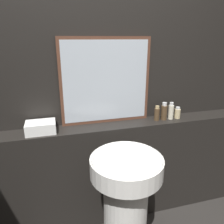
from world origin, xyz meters
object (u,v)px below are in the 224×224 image
object	(u,v)px
towel_stack	(41,127)
conditioner_bottle	(164,112)
mirror	(106,82)
body_wash_bottle	(177,113)
shampoo_bottle	(157,114)
lotion_bottle	(171,111)
pedestal_sink	(126,203)

from	to	relation	value
towel_stack	conditioner_bottle	world-z (taller)	conditioner_bottle
mirror	body_wash_bottle	world-z (taller)	mirror
shampoo_bottle	body_wash_bottle	world-z (taller)	shampoo_bottle
mirror	towel_stack	xyz separation A→B (m)	(-0.55, -0.09, -0.32)
towel_stack	body_wash_bottle	distance (m)	1.21
towel_stack	lotion_bottle	distance (m)	1.14
mirror	lotion_bottle	bearing A→B (deg)	-8.60
mirror	body_wash_bottle	distance (m)	0.73
pedestal_sink	mirror	distance (m)	0.96
mirror	conditioner_bottle	world-z (taller)	mirror
shampoo_bottle	conditioner_bottle	distance (m)	0.07
shampoo_bottle	body_wash_bottle	size ratio (longest dim) A/B	1.27
lotion_bottle	conditioner_bottle	bearing A→B (deg)	180.00
towel_stack	lotion_bottle	world-z (taller)	lotion_bottle
pedestal_sink	body_wash_bottle	world-z (taller)	body_wash_bottle
towel_stack	body_wash_bottle	xyz separation A→B (m)	(1.21, 0.00, 0.01)
body_wash_bottle	pedestal_sink	bearing A→B (deg)	-144.25
towel_stack	body_wash_bottle	size ratio (longest dim) A/B	2.12
pedestal_sink	shampoo_bottle	world-z (taller)	shampoo_bottle
towel_stack	shampoo_bottle	size ratio (longest dim) A/B	1.67
pedestal_sink	mirror	size ratio (longest dim) A/B	1.18
shampoo_bottle	conditioner_bottle	bearing A→B (deg)	0.00
lotion_bottle	body_wash_bottle	xyz separation A→B (m)	(0.07, 0.00, -0.02)
pedestal_sink	body_wash_bottle	size ratio (longest dim) A/B	8.44
conditioner_bottle	lotion_bottle	size ratio (longest dim) A/B	1.03
conditioner_bottle	body_wash_bottle	bearing A→B (deg)	0.00
pedestal_sink	towel_stack	size ratio (longest dim) A/B	3.99
pedestal_sink	body_wash_bottle	bearing A→B (deg)	35.75
pedestal_sink	lotion_bottle	size ratio (longest dim) A/B	5.78
pedestal_sink	conditioner_bottle	bearing A→B (deg)	42.42
mirror	lotion_bottle	world-z (taller)	mirror
conditioner_bottle	towel_stack	bearing A→B (deg)	180.00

